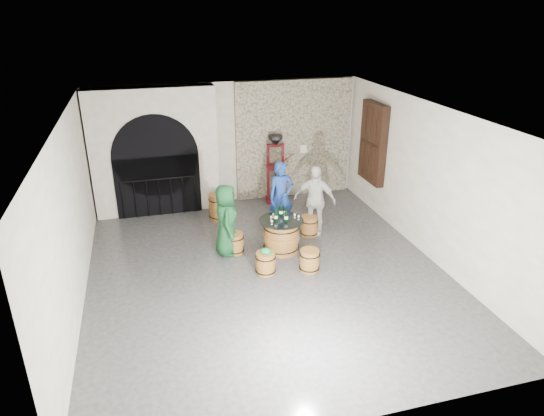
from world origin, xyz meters
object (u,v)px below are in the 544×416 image
object	(u,v)px
person_green	(226,220)
wine_bottle_right	(281,211)
barrel_stool_right	(309,226)
wine_bottle_left	(276,216)
barrel_stool_far	(281,222)
side_barrel	(219,207)
barrel_stool_left	(235,243)
person_white	(315,200)
corking_press	(276,164)
person_blue	(281,197)
wine_bottle_center	(286,216)
barrel_table	(281,236)
barrel_stool_near_left	(266,263)
barrel_stool_near_right	(310,260)

from	to	relation	value
person_green	wine_bottle_right	bearing A→B (deg)	-83.38
barrel_stool_right	wine_bottle_left	distance (m)	1.31
barrel_stool_far	side_barrel	distance (m)	1.69
barrel_stool_left	person_white	bearing A→B (deg)	13.82
wine_bottle_left	corking_press	distance (m)	2.93
person_blue	wine_bottle_left	world-z (taller)	person_blue
person_white	barrel_stool_far	bearing A→B (deg)	-171.04
barrel_stool_left	barrel_stool_far	bearing A→B (deg)	31.93
wine_bottle_right	wine_bottle_center	bearing A→B (deg)	-84.85
barrel_table	person_blue	size ratio (longest dim) A/B	0.57
barrel_stool_near_left	corking_press	xyz separation A→B (m)	(1.23, 3.64, 0.85)
wine_bottle_center	wine_bottle_right	bearing A→B (deg)	95.15
wine_bottle_center	corking_press	world-z (taller)	corking_press
barrel_stool_left	corking_press	distance (m)	3.21
person_blue	person_white	xyz separation A→B (m)	(0.69, -0.39, -0.01)
barrel_stool_near_right	barrel_table	bearing A→B (deg)	107.81
barrel_stool_near_left	wine_bottle_right	world-z (taller)	wine_bottle_right
barrel_stool_right	side_barrel	xyz separation A→B (m)	(-1.89, 1.45, 0.10)
barrel_stool_left	barrel_stool_right	xyz separation A→B (m)	(1.85, 0.39, 0.00)
barrel_stool_far	barrel_stool_near_right	size ratio (longest dim) A/B	1.00
barrel_stool_near_left	wine_bottle_left	size ratio (longest dim) A/B	1.43
barrel_stool_far	barrel_stool_near_right	distance (m)	1.95
wine_bottle_center	barrel_stool_right	bearing A→B (deg)	41.28
person_white	side_barrel	xyz separation A→B (m)	(-2.04, 1.35, -0.50)
barrel_stool_near_left	wine_bottle_left	distance (m)	1.13
barrel_stool_left	wine_bottle_center	xyz separation A→B (m)	(1.07, -0.29, 0.64)
barrel_stool_right	person_white	distance (m)	0.63
barrel_stool_far	barrel_stool_right	bearing A→B (deg)	-36.06
wine_bottle_right	side_barrel	xyz separation A→B (m)	(-1.08, 1.83, -0.54)
wine_bottle_center	side_barrel	bearing A→B (deg)	117.46
barrel_stool_near_left	wine_bottle_left	world-z (taller)	wine_bottle_left
corking_press	wine_bottle_center	bearing A→B (deg)	-91.69
barrel_stool_left	wine_bottle_left	world-z (taller)	wine_bottle_left
barrel_stool_right	person_green	size ratio (longest dim) A/B	0.29
barrel_stool_near_right	person_white	xyz separation A→B (m)	(0.68, 1.64, 0.60)
barrel_stool_right	corking_press	world-z (taller)	corking_press
wine_bottle_right	side_barrel	distance (m)	2.19
person_blue	wine_bottle_right	bearing A→B (deg)	-109.54
person_green	person_blue	world-z (taller)	person_blue
corking_press	person_green	bearing A→B (deg)	-115.42
barrel_stool_far	barrel_stool_near_right	bearing A→B (deg)	-89.12
barrel_stool_far	corking_press	bearing A→B (deg)	78.48
side_barrel	person_blue	bearing A→B (deg)	-35.75
barrel_stool_near_left	side_barrel	xyz separation A→B (m)	(-0.46, 2.87, 0.10)
barrel_stool_left	corking_press	bearing A→B (deg)	57.67
person_blue	wine_bottle_center	bearing A→B (deg)	-104.03
barrel_table	wine_bottle_center	bearing A→B (deg)	-57.68
barrel_stool_near_left	person_white	xyz separation A→B (m)	(1.57, 1.51, 0.60)
person_white	person_blue	bearing A→B (deg)	-176.79
wine_bottle_left	wine_bottle_right	distance (m)	0.28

